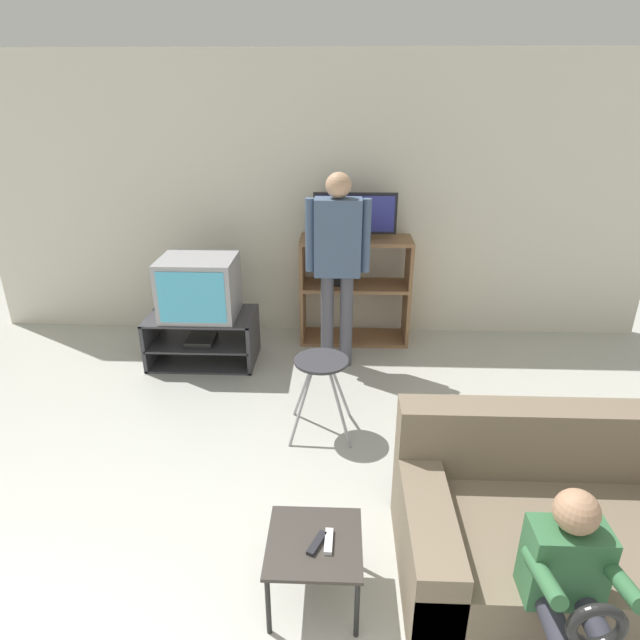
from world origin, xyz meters
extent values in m
cube|color=silver|center=(0.00, 4.20, 1.30)|extent=(6.40, 0.06, 2.60)
cube|color=#38383D|center=(-0.97, 3.43, 0.01)|extent=(0.93, 0.56, 0.02)
cube|color=#38383D|center=(-0.97, 3.43, 0.20)|extent=(0.90, 0.56, 0.02)
cube|color=#38383D|center=(-0.97, 3.43, 0.44)|extent=(0.93, 0.56, 0.02)
cube|color=#38383D|center=(-1.42, 3.43, 0.22)|extent=(0.03, 0.56, 0.45)
cube|color=#38383D|center=(-0.51, 3.43, 0.22)|extent=(0.03, 0.56, 0.45)
cube|color=black|center=(-0.97, 3.36, 0.23)|extent=(0.24, 0.28, 0.05)
cube|color=#9E9EA3|center=(-0.96, 3.43, 0.70)|extent=(0.63, 0.53, 0.52)
cube|color=#4CB7E0|center=(-0.96, 3.16, 0.70)|extent=(0.55, 0.01, 0.44)
cube|color=#8E6642|center=(-0.11, 3.93, 0.51)|extent=(0.03, 0.40, 1.01)
cube|color=#8E6642|center=(0.89, 3.93, 0.51)|extent=(0.03, 0.40, 1.01)
cube|color=#8E6642|center=(0.39, 3.93, 0.02)|extent=(0.96, 0.40, 0.03)
cube|color=#8E6642|center=(0.39, 3.93, 0.56)|extent=(0.96, 0.40, 0.03)
cube|color=#8E6642|center=(0.39, 3.93, 1.00)|extent=(0.96, 0.40, 0.03)
cube|color=black|center=(0.21, 3.87, 0.68)|extent=(0.18, 0.04, 0.22)
cube|color=black|center=(0.38, 3.94, 1.03)|extent=(0.26, 0.20, 0.04)
cube|color=black|center=(0.38, 3.94, 1.24)|extent=(0.75, 0.04, 0.37)
cube|color=#333899|center=(0.38, 3.92, 1.24)|extent=(0.70, 0.01, 0.32)
cylinder|color=#99999E|center=(0.00, 2.25, 0.28)|extent=(0.18, 0.17, 0.56)
cylinder|color=#99999E|center=(0.26, 2.25, 0.28)|extent=(0.18, 0.17, 0.56)
cylinder|color=#99999E|center=(0.00, 2.49, 0.28)|extent=(0.18, 0.17, 0.56)
cylinder|color=#99999E|center=(0.26, 2.49, 0.28)|extent=(0.18, 0.17, 0.56)
cylinder|color=#333338|center=(0.13, 2.37, 0.56)|extent=(0.37, 0.37, 0.02)
cube|color=#38332D|center=(0.15, 0.99, 0.34)|extent=(0.44, 0.44, 0.02)
cylinder|color=black|center=(-0.04, 0.80, 0.17)|extent=(0.02, 0.02, 0.33)
cylinder|color=black|center=(0.35, 0.80, 0.17)|extent=(0.02, 0.02, 0.33)
cylinder|color=black|center=(-0.04, 1.19, 0.17)|extent=(0.02, 0.02, 0.33)
cylinder|color=black|center=(0.35, 1.19, 0.17)|extent=(0.02, 0.02, 0.33)
cube|color=#232328|center=(0.16, 0.97, 0.36)|extent=(0.09, 0.15, 0.02)
cube|color=silver|center=(0.22, 0.98, 0.36)|extent=(0.04, 0.15, 0.02)
cube|color=#756651|center=(1.38, 1.14, 0.19)|extent=(1.63, 0.94, 0.38)
cube|color=#756651|center=(1.38, 1.51, 0.58)|extent=(1.63, 0.20, 0.39)
cube|color=#756651|center=(0.68, 1.14, 0.25)|extent=(0.22, 0.94, 0.50)
cylinder|color=#4C4C56|center=(0.14, 3.39, 0.42)|extent=(0.11, 0.11, 0.84)
cylinder|color=#4C4C56|center=(0.31, 3.39, 0.42)|extent=(0.11, 0.11, 0.84)
cube|color=#475B7A|center=(0.23, 3.39, 1.16)|extent=(0.38, 0.20, 0.63)
cylinder|color=#475B7A|center=(0.00, 3.39, 1.17)|extent=(0.08, 0.08, 0.60)
cylinder|color=#475B7A|center=(0.45, 3.39, 1.17)|extent=(0.08, 0.08, 0.60)
sphere|color=tan|center=(0.23, 3.39, 1.58)|extent=(0.20, 0.20, 0.20)
cylinder|color=#2D2D38|center=(1.07, 0.57, 0.43)|extent=(0.09, 0.30, 0.09)
cylinder|color=#2D2D38|center=(1.22, 0.57, 0.43)|extent=(0.09, 0.30, 0.09)
cube|color=#33663D|center=(1.14, 0.72, 0.55)|extent=(0.30, 0.17, 0.35)
cylinder|color=#33663D|center=(1.01, 0.60, 0.62)|extent=(0.06, 0.31, 0.14)
cylinder|color=#33663D|center=(1.28, 0.60, 0.62)|extent=(0.06, 0.31, 0.14)
sphere|color=#A37A5B|center=(1.14, 0.72, 0.81)|extent=(0.17, 0.17, 0.17)
torus|color=black|center=(1.14, 0.44, 0.57)|extent=(0.21, 0.04, 0.21)
camera|label=1|loc=(0.25, -0.86, 2.25)|focal=30.00mm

